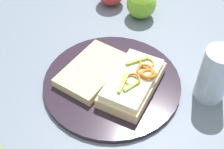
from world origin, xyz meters
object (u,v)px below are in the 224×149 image
at_px(drinking_glass, 215,75).
at_px(plate, 112,82).
at_px(bread_slice_side, 93,70).
at_px(apple_1, 141,4).
at_px(sandwich, 133,82).

bearing_deg(drinking_glass, plate, -167.19).
xyz_separation_m(bread_slice_side, drinking_glass, (0.26, 0.04, 0.04)).
xyz_separation_m(bread_slice_side, apple_1, (0.03, 0.27, 0.02)).
xyz_separation_m(plate, bread_slice_side, (-0.05, 0.01, 0.02)).
height_order(plate, apple_1, apple_1).
height_order(apple_1, drinking_glass, drinking_glass).
height_order(bread_slice_side, apple_1, apple_1).
distance_m(sandwich, apple_1, 0.29).
bearing_deg(apple_1, drinking_glass, -45.20).
xyz_separation_m(sandwich, apple_1, (-0.07, 0.28, 0.01)).
relative_size(bread_slice_side, drinking_glass, 1.30).
distance_m(plate, bread_slice_side, 0.05).
bearing_deg(apple_1, bread_slice_side, -96.75).
bearing_deg(apple_1, plate, -86.38).
distance_m(bread_slice_side, apple_1, 0.27).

